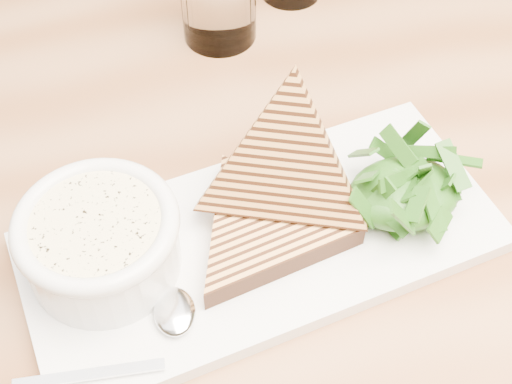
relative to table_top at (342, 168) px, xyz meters
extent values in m
cube|color=#97643F|center=(0.00, 0.00, 0.00)|extent=(1.36, 0.93, 0.04)
cube|color=white|center=(-0.10, -0.08, 0.03)|extent=(0.42, 0.23, 0.02)
cylinder|color=white|center=(-0.23, -0.08, 0.06)|extent=(0.12, 0.12, 0.05)
cylinder|color=beige|center=(-0.23, -0.08, 0.09)|extent=(0.10, 0.10, 0.01)
torus|color=white|center=(-0.23, -0.08, 0.09)|extent=(0.13, 0.13, 0.01)
ellipsoid|color=#183C0D|center=(0.02, -0.08, 0.05)|extent=(0.10, 0.08, 0.04)
ellipsoid|color=silver|center=(-0.19, -0.14, 0.04)|extent=(0.04, 0.05, 0.01)
cube|color=silver|center=(-0.26, -0.17, 0.04)|extent=(0.11, 0.02, 0.00)
camera|label=1|loc=(-0.20, -0.41, 0.52)|focal=50.00mm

